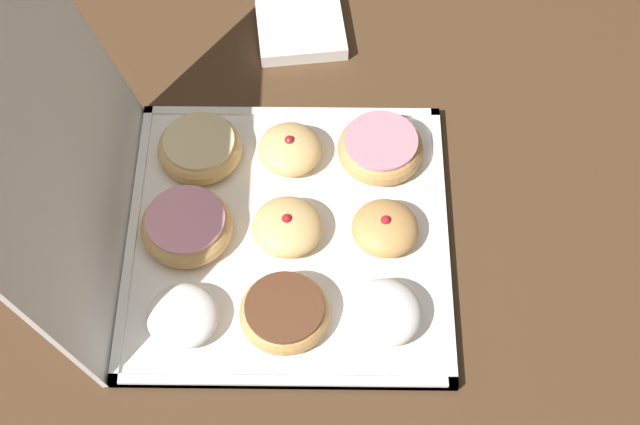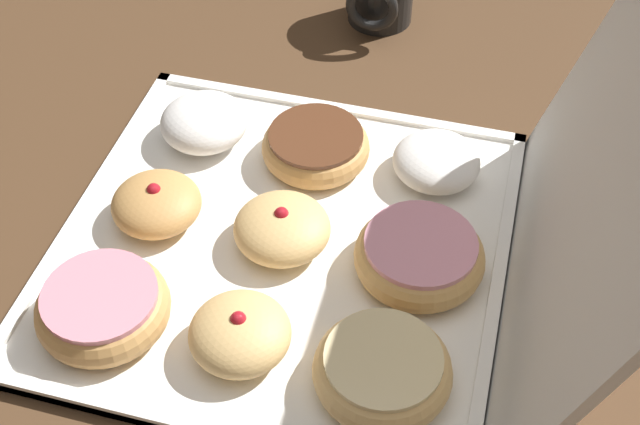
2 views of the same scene
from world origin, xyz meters
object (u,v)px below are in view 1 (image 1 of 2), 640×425
at_px(powdered_filled_donut_6, 183,316).
at_px(pink_frosted_donut_7, 187,223).
at_px(napkin_stack, 300,27).
at_px(pink_frosted_donut_2, 380,148).
at_px(chocolate_frosted_donut_3, 282,312).
at_px(jelly_filled_donut_4, 284,228).
at_px(donut_box, 288,237).
at_px(jelly_filled_donut_5, 288,149).
at_px(jelly_filled_donut_1, 385,227).
at_px(glazed_ring_donut_8, 200,148).
at_px(powdered_filled_donut_0, 385,313).

relative_size(powdered_filled_donut_6, pink_frosted_donut_7, 0.74).
bearing_deg(napkin_stack, pink_frosted_donut_2, -154.53).
distance_m(pink_frosted_donut_2, powdered_filled_donut_6, 0.35).
distance_m(chocolate_frosted_donut_3, pink_frosted_donut_7, 0.18).
xyz_separation_m(jelly_filled_donut_4, powdered_filled_donut_6, (-0.13, 0.12, -0.00)).
xyz_separation_m(donut_box, powdered_filled_donut_6, (-0.13, 0.12, 0.02)).
distance_m(pink_frosted_donut_2, pink_frosted_donut_7, 0.28).
relative_size(pink_frosted_donut_2, powdered_filled_donut_6, 1.32).
distance_m(jelly_filled_donut_5, powdered_filled_donut_6, 0.28).
relative_size(pink_frosted_donut_2, jelly_filled_donut_5, 1.34).
xyz_separation_m(jelly_filled_donut_4, jelly_filled_donut_5, (0.12, -0.00, 0.00)).
bearing_deg(napkin_stack, powdered_filled_donut_6, 164.94).
height_order(jelly_filled_donut_1, chocolate_frosted_donut_3, jelly_filled_donut_1).
bearing_deg(glazed_ring_donut_8, jelly_filled_donut_5, -91.19).
xyz_separation_m(powdered_filled_donut_0, chocolate_frosted_donut_3, (0.00, 0.13, -0.00)).
relative_size(jelly_filled_donut_1, powdered_filled_donut_6, 0.98).
bearing_deg(powdered_filled_donut_0, pink_frosted_donut_2, -0.22).
xyz_separation_m(pink_frosted_donut_2, napkin_stack, (0.24, 0.11, -0.02)).
xyz_separation_m(chocolate_frosted_donut_3, pink_frosted_donut_7, (0.12, 0.13, 0.00)).
bearing_deg(glazed_ring_donut_8, powdered_filled_donut_6, 179.64).
distance_m(jelly_filled_donut_1, pink_frosted_donut_7, 0.26).
relative_size(powdered_filled_donut_0, jelly_filled_donut_4, 1.01).
relative_size(pink_frosted_donut_7, napkin_stack, 0.93).
bearing_deg(jelly_filled_donut_4, glazed_ring_donut_8, 42.89).
height_order(jelly_filled_donut_4, napkin_stack, jelly_filled_donut_4).
bearing_deg(jelly_filled_donut_5, donut_box, -179.05).
bearing_deg(powdered_filled_donut_0, jelly_filled_donut_1, -1.77).
height_order(jelly_filled_donut_5, powdered_filled_donut_6, jelly_filled_donut_5).
bearing_deg(napkin_stack, powdered_filled_donut_0, -166.95).
xyz_separation_m(donut_box, napkin_stack, (0.37, -0.01, 0.01)).
bearing_deg(powdered_filled_donut_6, jelly_filled_donut_5, -25.93).
xyz_separation_m(donut_box, glazed_ring_donut_8, (0.13, 0.12, 0.02)).
distance_m(chocolate_frosted_donut_3, glazed_ring_donut_8, 0.27).
xyz_separation_m(pink_frosted_donut_2, chocolate_frosted_donut_3, (-0.25, 0.13, -0.00)).
distance_m(powdered_filled_donut_0, glazed_ring_donut_8, 0.35).
distance_m(jelly_filled_donut_1, powdered_filled_donut_6, 0.28).
bearing_deg(donut_box, powdered_filled_donut_0, -134.92).
bearing_deg(chocolate_frosted_donut_3, jelly_filled_donut_5, -0.30).
height_order(donut_box, napkin_stack, napkin_stack).
xyz_separation_m(chocolate_frosted_donut_3, jelly_filled_donut_5, (0.24, -0.00, 0.00)).
distance_m(pink_frosted_donut_7, napkin_stack, 0.39).
bearing_deg(glazed_ring_donut_8, napkin_stack, -28.61).
xyz_separation_m(powdered_filled_donut_0, powdered_filled_donut_6, (-0.01, 0.25, -0.00)).
xyz_separation_m(jelly_filled_donut_5, glazed_ring_donut_8, (0.00, 0.12, -0.00)).
xyz_separation_m(powdered_filled_donut_0, jelly_filled_donut_5, (0.24, 0.12, -0.00)).
distance_m(donut_box, napkin_stack, 0.37).
xyz_separation_m(chocolate_frosted_donut_3, powdered_filled_donut_6, (-0.01, 0.12, 0.00)).
bearing_deg(donut_box, pink_frosted_donut_7, 87.95).
xyz_separation_m(donut_box, pink_frosted_donut_2, (0.13, -0.12, 0.03)).
relative_size(pink_frosted_donut_2, pink_frosted_donut_7, 0.98).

